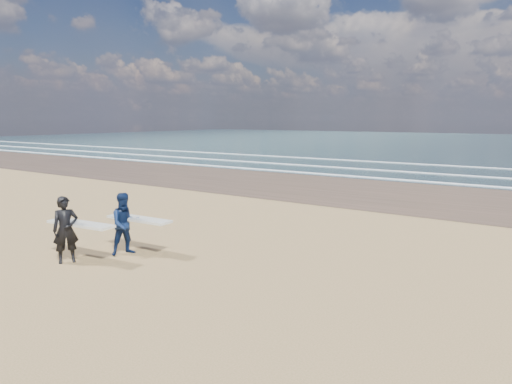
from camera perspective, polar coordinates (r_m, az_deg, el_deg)
The scene contains 2 objects.
surfer_near at distance 13.88m, azimuth -22.51°, elevation -4.29°, with size 2.24×1.14×1.89m.
surfer_far at distance 14.13m, azimuth -15.90°, elevation -3.80°, with size 2.23×1.24×1.86m.
Camera 1 is at (11.72, -6.92, 4.05)m, focal length 32.00 mm.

